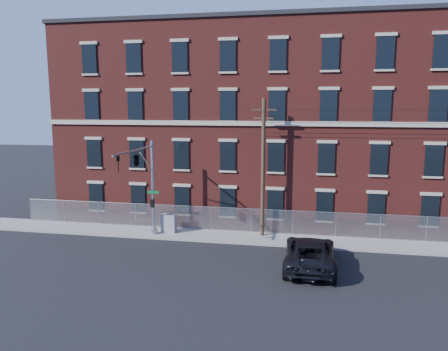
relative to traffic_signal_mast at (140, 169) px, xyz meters
name	(u,v)px	position (x,y,z in m)	size (l,w,h in m)	color
ground	(221,262)	(6.00, -2.18, -5.39)	(140.00, 140.00, 0.00)	black
sidewalk	(407,247)	(18.00, 2.82, -5.33)	(65.00, 3.00, 0.12)	#999791
mill_building	(389,123)	(18.00, 11.75, 2.76)	(55.30, 14.32, 16.30)	maroon
chain_link_fence	(404,227)	(18.00, 4.12, -4.33)	(59.06, 0.06, 1.85)	#A5A8AD
traffic_signal_mast	(140,169)	(0.00, 0.00, 0.00)	(0.90, 6.75, 7.00)	#9EA0A5
utility_pole_near	(263,166)	(8.00, 3.42, -0.05)	(1.80, 0.28, 10.00)	#3F2E1F
pickup_truck	(310,253)	(11.39, -2.03, -4.50)	(2.94, 6.37, 1.77)	black
utility_cabinet	(169,223)	(0.96, 2.92, -4.58)	(1.10, 0.55, 1.37)	gray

